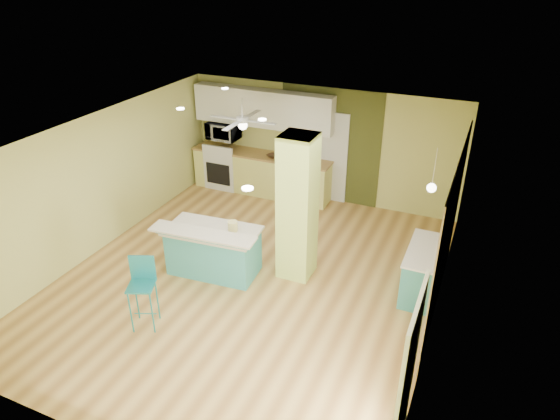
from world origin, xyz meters
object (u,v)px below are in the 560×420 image
object	(u,v)px
bar_stool	(142,281)
fruit_bowl	(273,156)
side_counter	(422,271)
canister	(233,226)
peninsula	(213,250)

from	to	relation	value
bar_stool	fruit_bowl	world-z (taller)	bar_stool
side_counter	canister	xyz separation A→B (m)	(-3.03, -0.71, 0.51)
bar_stool	side_counter	size ratio (longest dim) A/B	0.89
bar_stool	fruit_bowl	size ratio (longest dim) A/B	4.32
peninsula	side_counter	world-z (taller)	peninsula
peninsula	fruit_bowl	xyz separation A→B (m)	(-0.31, 3.16, 0.53)
bar_stool	side_counter	bearing A→B (deg)	11.52
peninsula	bar_stool	distance (m)	1.61
peninsula	fruit_bowl	size ratio (longest dim) A/B	6.99
side_counter	fruit_bowl	world-z (taller)	fruit_bowl
bar_stool	side_counter	distance (m)	4.34
canister	peninsula	bearing A→B (deg)	-158.88
peninsula	side_counter	size ratio (longest dim) A/B	1.44
peninsula	bar_stool	bearing A→B (deg)	-103.10
peninsula	canister	distance (m)	0.59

